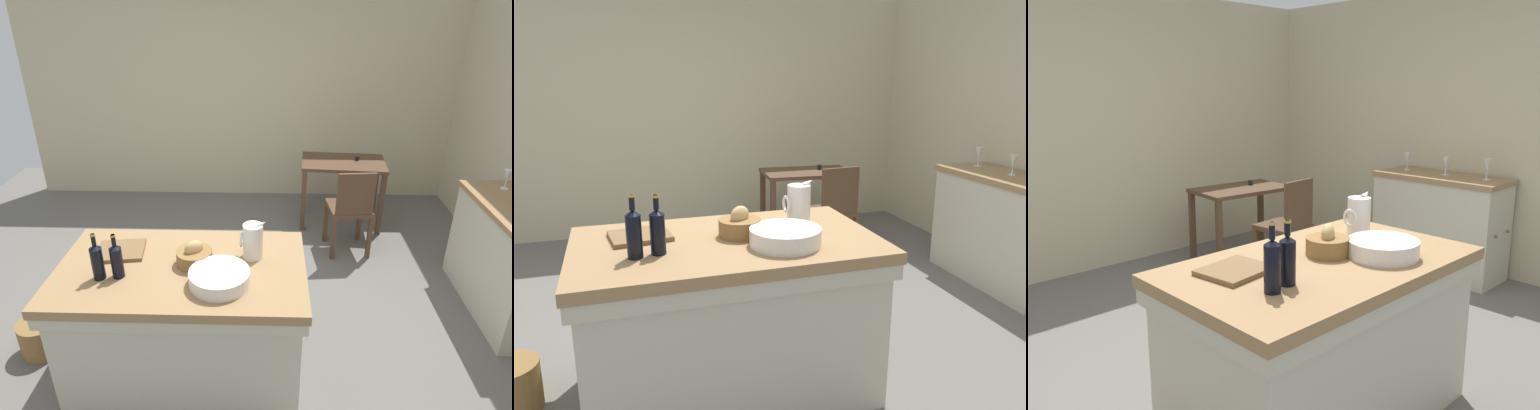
# 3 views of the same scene
# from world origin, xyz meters

# --- Properties ---
(ground_plane) EXTENTS (6.76, 6.76, 0.00)m
(ground_plane) POSITION_xyz_m (0.00, 0.00, 0.00)
(ground_plane) COLOR #66635E
(wall_back) EXTENTS (5.32, 0.12, 2.60)m
(wall_back) POSITION_xyz_m (0.00, 2.60, 1.30)
(wall_back) COLOR beige
(wall_back) RESTS_ON ground
(island_table) EXTENTS (1.55, 0.92, 0.87)m
(island_table) POSITION_xyz_m (-0.22, -0.52, 0.47)
(island_table) COLOR #99754C
(island_table) RESTS_ON ground
(side_cabinet) EXTENTS (0.52, 1.20, 0.92)m
(side_cabinet) POSITION_xyz_m (2.26, 0.25, 0.46)
(side_cabinet) COLOR #99754C
(side_cabinet) RESTS_ON ground
(writing_desk) EXTENTS (0.94, 0.63, 0.79)m
(writing_desk) POSITION_xyz_m (1.14, 1.77, 0.62)
(writing_desk) COLOR #513826
(writing_desk) RESTS_ON ground
(wooden_chair) EXTENTS (0.44, 0.44, 0.91)m
(wooden_chair) POSITION_xyz_m (1.13, 1.10, 0.50)
(wooden_chair) COLOR #513826
(wooden_chair) RESTS_ON ground
(pitcher) EXTENTS (0.17, 0.13, 0.27)m
(pitcher) POSITION_xyz_m (0.22, -0.39, 0.99)
(pitcher) COLOR silver
(pitcher) RESTS_ON island_table
(wash_bowl) EXTENTS (0.36, 0.36, 0.09)m
(wash_bowl) POSITION_xyz_m (0.04, -0.69, 0.92)
(wash_bowl) COLOR silver
(wash_bowl) RESTS_ON island_table
(bread_basket) EXTENTS (0.22, 0.22, 0.16)m
(bread_basket) POSITION_xyz_m (-0.14, -0.48, 0.93)
(bread_basket) COLOR olive
(bread_basket) RESTS_ON island_table
(cutting_board) EXTENTS (0.33, 0.30, 0.02)m
(cutting_board) POSITION_xyz_m (-0.64, -0.37, 0.88)
(cutting_board) COLOR brown
(cutting_board) RESTS_ON island_table
(wine_bottle_dark) EXTENTS (0.07, 0.07, 0.29)m
(wine_bottle_dark) POSITION_xyz_m (-0.57, -0.64, 0.99)
(wine_bottle_dark) COLOR black
(wine_bottle_dark) RESTS_ON island_table
(wine_bottle_amber) EXTENTS (0.07, 0.07, 0.30)m
(wine_bottle_amber) POSITION_xyz_m (-0.68, -0.66, 0.99)
(wine_bottle_amber) COLOR black
(wine_bottle_amber) RESTS_ON island_table
(wine_glass_middle) EXTENTS (0.07, 0.07, 0.17)m
(wine_glass_middle) POSITION_xyz_m (2.31, 0.66, 1.03)
(wine_glass_middle) COLOR white
(wine_glass_middle) RESTS_ON side_cabinet
(wicker_hamper) EXTENTS (0.30, 0.30, 0.26)m
(wicker_hamper) POSITION_xyz_m (-1.34, -0.37, 0.13)
(wicker_hamper) COLOR olive
(wicker_hamper) RESTS_ON ground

